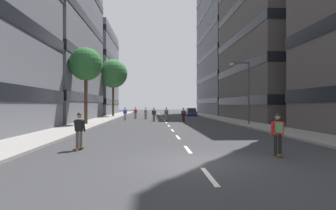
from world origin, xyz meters
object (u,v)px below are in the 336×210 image
skater_6 (79,129)px  street_tree_mid (113,74)px  skater_5 (154,114)px  skater_1 (146,112)px  skater_0 (135,112)px  skater_4 (184,114)px  parked_car_near (191,112)px  street_tree_near (86,65)px  skater_2 (166,113)px  skater_7 (125,113)px  skater_3 (278,132)px  streetlamp_right (245,86)px

skater_6 → street_tree_mid: bearing=95.5°
skater_5 → skater_1: bearing=103.3°
skater_0 → skater_4: bearing=-53.9°
parked_car_near → skater_4: (-3.71, -19.49, 0.32)m
street_tree_near → skater_5: street_tree_near is taller
skater_1 → skater_5: size_ratio=1.00×
skater_4 → skater_6: 22.32m
skater_2 → skater_7: bearing=161.4°
skater_4 → skater_3: bearing=-86.7°
skater_4 → skater_7: bearing=147.8°
parked_car_near → skater_1: 15.48m
skater_7 → skater_1: bearing=31.6°
skater_6 → street_tree_near: bearing=102.2°
street_tree_mid → skater_3: 41.54m
skater_0 → skater_6: (-0.86, -30.02, 0.00)m
skater_3 → skater_5: bearing=101.5°
street_tree_near → skater_2: street_tree_near is taller
streetlamp_right → skater_4: bearing=134.5°
skater_5 → skater_7: (-4.06, 3.33, -0.03)m
skater_4 → skater_7: size_ratio=1.00×
parked_car_near → streetlamp_right: streetlamp_right is taller
street_tree_mid → skater_6: (3.57, -37.03, -6.79)m
skater_2 → skater_5: (-1.68, -1.40, 0.00)m
skater_2 → skater_7: same height
skater_4 → streetlamp_right: bearing=-45.5°
skater_2 → skater_5: size_ratio=1.00×
street_tree_near → street_tree_mid: size_ratio=0.79×
streetlamp_right → skater_4: (-5.84, 5.95, -3.12)m
skater_5 → skater_6: (-3.71, -22.60, -0.03)m
street_tree_mid → streetlamp_right: 27.86m
street_tree_near → skater_6: (3.57, -16.48, -5.44)m
skater_1 → skater_6: same height
skater_7 → skater_2: bearing=-18.6°
parked_car_near → skater_5: 19.41m
skater_5 → skater_6: 22.91m
skater_1 → skater_7: same height
street_tree_mid → streetlamp_right: bearing=-52.5°
street_tree_near → skater_4: bearing=22.7°
skater_1 → skater_7: bearing=-148.4°
skater_2 → skater_4: same height
street_tree_near → skater_5: bearing=40.1°
skater_1 → skater_7: size_ratio=1.00×
skater_6 → streetlamp_right: bearing=48.8°
skater_7 → streetlamp_right: bearing=-38.5°
skater_1 → skater_4: 8.24m
parked_car_near → skater_7: skater_7 is taller
skater_5 → skater_3: bearing=-78.5°
parked_car_near → skater_5: skater_5 is taller
skater_7 → street_tree_near: bearing=-108.8°
skater_6 → skater_3: bearing=-13.3°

